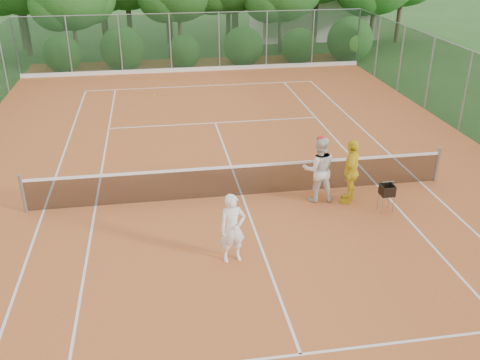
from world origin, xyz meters
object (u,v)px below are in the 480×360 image
player_yellow (351,171)px  ball_hopper (387,191)px  player_center_grp (319,169)px  player_white (233,228)px

player_yellow → ball_hopper: (0.78, -0.71, -0.31)m
player_center_grp → ball_hopper: bearing=-30.3°
player_yellow → ball_hopper: player_yellow is taller
player_white → player_center_grp: bearing=34.2°
player_white → ball_hopper: player_white is taller
player_white → ball_hopper: (4.43, 1.64, -0.21)m
player_center_grp → ball_hopper: size_ratio=2.46×
player_white → player_yellow: player_yellow is taller
player_center_grp → player_yellow: 0.88m
player_yellow → player_center_grp: bearing=-77.6°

